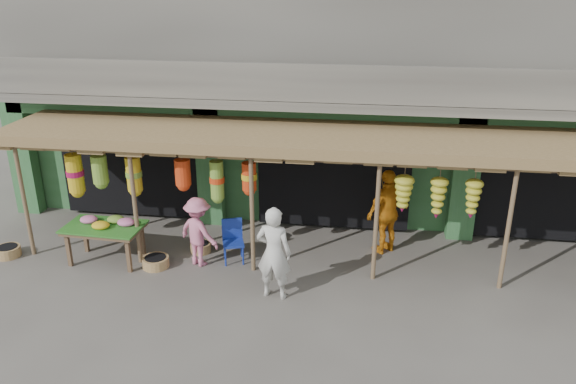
# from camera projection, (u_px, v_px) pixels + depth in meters

# --- Properties ---
(ground) EXTENTS (80.00, 80.00, 0.00)m
(ground) POSITION_uv_depth(u_px,v_px,m) (325.00, 270.00, 11.85)
(ground) COLOR #514C47
(ground) RESTS_ON ground
(building) EXTENTS (16.40, 6.80, 7.00)m
(building) POSITION_uv_depth(u_px,v_px,m) (343.00, 72.00, 15.10)
(building) COLOR gray
(building) RESTS_ON ground
(awning) EXTENTS (14.00, 2.70, 2.79)m
(awning) POSITION_uv_depth(u_px,v_px,m) (323.00, 142.00, 11.67)
(awning) COLOR brown
(awning) RESTS_ON ground
(flower_table) EXTENTS (1.69, 1.04, 0.99)m
(flower_table) POSITION_uv_depth(u_px,v_px,m) (105.00, 227.00, 11.96)
(flower_table) COLOR brown
(flower_table) RESTS_ON ground
(blue_chair) EXTENTS (0.56, 0.56, 0.93)m
(blue_chair) POSITION_uv_depth(u_px,v_px,m) (233.00, 238.00, 12.11)
(blue_chair) COLOR #172E9A
(blue_chair) RESTS_ON ground
(basket_left) EXTENTS (0.60, 0.60, 0.22)m
(basket_left) POSITION_uv_depth(u_px,v_px,m) (8.00, 251.00, 12.40)
(basket_left) COLOR olive
(basket_left) RESTS_ON ground
(basket_mid) EXTENTS (0.64, 0.64, 0.22)m
(basket_mid) POSITION_uv_depth(u_px,v_px,m) (156.00, 262.00, 11.96)
(basket_mid) COLOR #9E7547
(basket_mid) RESTS_ON ground
(basket_right) EXTENTS (0.47, 0.47, 0.21)m
(basket_right) POSITION_uv_depth(u_px,v_px,m) (201.00, 247.00, 12.60)
(basket_right) COLOR olive
(basket_right) RESTS_ON ground
(person_front) EXTENTS (0.74, 0.54, 1.87)m
(person_front) POSITION_uv_depth(u_px,v_px,m) (274.00, 253.00, 10.58)
(person_front) COLOR silver
(person_front) RESTS_ON ground
(person_vendor) EXTENTS (1.16, 1.10, 1.94)m
(person_vendor) POSITION_uv_depth(u_px,v_px,m) (388.00, 212.00, 12.32)
(person_vendor) COLOR orange
(person_vendor) RESTS_ON ground
(person_shopper) EXTENTS (1.14, 0.96, 1.53)m
(person_shopper) POSITION_uv_depth(u_px,v_px,m) (198.00, 232.00, 11.83)
(person_shopper) COLOR #D47091
(person_shopper) RESTS_ON ground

